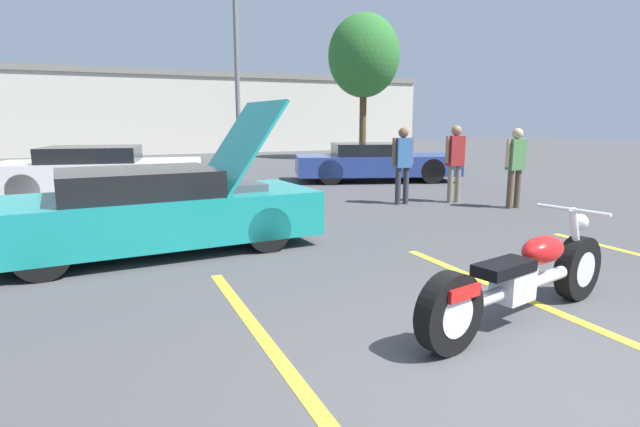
% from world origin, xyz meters
% --- Properties ---
extents(ground_plane, '(80.00, 80.00, 0.00)m').
position_xyz_m(ground_plane, '(0.00, 0.00, 0.00)').
color(ground_plane, '#474749').
extents(parking_stripe_foreground, '(0.12, 4.92, 0.01)m').
position_xyz_m(parking_stripe_foreground, '(-1.51, 1.11, 0.00)').
color(parking_stripe_foreground, yellow).
rests_on(parking_stripe_foreground, ground).
extents(parking_stripe_middle, '(0.12, 4.92, 0.01)m').
position_xyz_m(parking_stripe_middle, '(1.20, 1.11, 0.00)').
color(parking_stripe_middle, yellow).
rests_on(parking_stripe_middle, ground).
extents(far_building, '(32.00, 4.20, 4.40)m').
position_xyz_m(far_building, '(0.00, 27.69, 2.34)').
color(far_building, beige).
rests_on(far_building, ground).
extents(light_pole, '(1.21, 0.28, 8.72)m').
position_xyz_m(light_pole, '(2.38, 17.18, 4.75)').
color(light_pole, slate).
rests_on(light_pole, ground).
extents(tree_background, '(3.26, 3.26, 6.57)m').
position_xyz_m(tree_background, '(8.70, 18.93, 4.67)').
color(tree_background, brown).
rests_on(tree_background, ground).
extents(motorcycle, '(2.60, 0.90, 0.96)m').
position_xyz_m(motorcycle, '(0.71, 1.14, 0.39)').
color(motorcycle, black).
rests_on(motorcycle, ground).
extents(show_car_hood_open, '(4.51, 2.06, 2.06)m').
position_xyz_m(show_car_hood_open, '(-2.01, 5.05, 0.58)').
color(show_car_hood_open, teal).
rests_on(show_car_hood_open, ground).
extents(parked_car_right_row, '(5.06, 3.19, 1.11)m').
position_xyz_m(parked_car_right_row, '(4.81, 10.94, 0.56)').
color(parked_car_right_row, navy).
rests_on(parked_car_right_row, ground).
extents(parked_car_mid_right_row, '(4.78, 2.69, 1.19)m').
position_xyz_m(parked_car_mid_right_row, '(-2.68, 10.63, 0.59)').
color(parked_car_mid_right_row, white).
rests_on(parked_car_mid_right_row, ground).
extents(spectator_near_motorcycle, '(0.52, 0.22, 1.67)m').
position_xyz_m(spectator_near_motorcycle, '(4.41, 6.75, 0.99)').
color(spectator_near_motorcycle, gray).
rests_on(spectator_near_motorcycle, ground).
extents(spectator_by_show_car, '(0.52, 0.21, 1.63)m').
position_xyz_m(spectator_by_show_car, '(3.24, 7.02, 0.97)').
color(spectator_by_show_car, '#333338').
rests_on(spectator_by_show_car, ground).
extents(spectator_midground, '(0.52, 0.21, 1.63)m').
position_xyz_m(spectator_midground, '(5.08, 5.68, 0.96)').
color(spectator_midground, brown).
rests_on(spectator_midground, ground).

